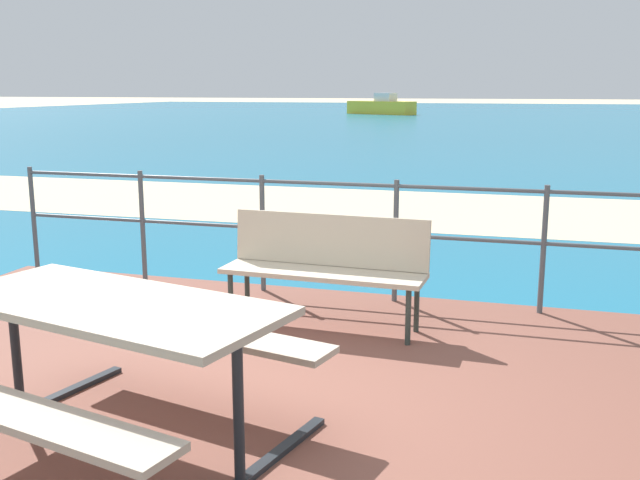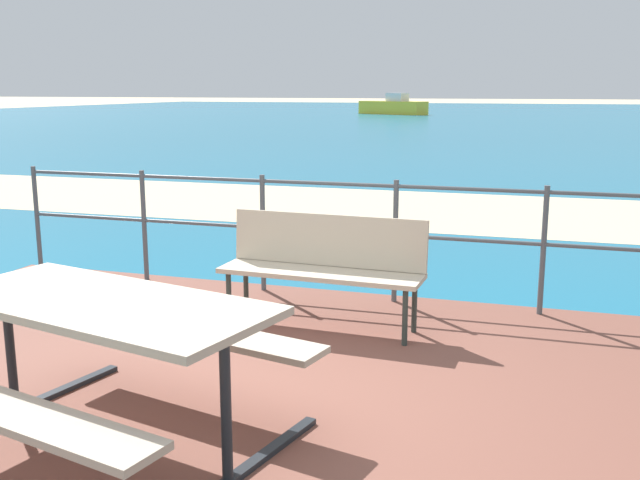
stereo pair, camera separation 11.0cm
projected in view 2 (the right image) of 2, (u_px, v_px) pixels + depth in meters
ground_plane at (202, 421)px, 4.08m from camera, size 240.00×240.00×0.00m
patio_paving at (201, 416)px, 4.07m from camera, size 6.40×5.20×0.06m
sea_water at (518, 120)px, 41.44m from camera, size 90.00×90.00×0.01m
beach_strip at (424, 209)px, 11.12m from camera, size 54.03×4.19×0.01m
picnic_table at (105, 335)px, 3.56m from camera, size 2.00×1.81×0.76m
park_bench at (324, 260)px, 5.44m from camera, size 1.54×0.47×0.84m
railing_fence at (327, 222)px, 6.20m from camera, size 5.94×0.04×1.03m
boat_far at (392, 107)px, 50.41m from camera, size 5.42×3.38×1.45m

